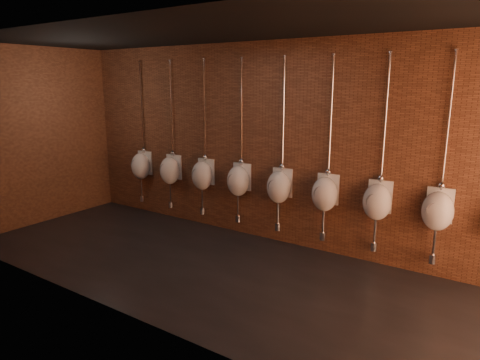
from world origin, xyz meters
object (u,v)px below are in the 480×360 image
at_px(urinal_4, 279,186).
at_px(urinal_3, 238,180).
at_px(urinal_1, 170,170).
at_px(urinal_2, 202,175).
at_px(urinal_0, 141,165).
at_px(urinal_7, 438,210).
at_px(urinal_5, 325,193).
at_px(urinal_6, 377,201).

bearing_deg(urinal_4, urinal_3, 180.00).
relative_size(urinal_1, urinal_2, 1.00).
height_order(urinal_0, urinal_7, same).
xyz_separation_m(urinal_2, urinal_5, (2.32, 0.00, 0.00)).
bearing_deg(urinal_1, urinal_3, 0.00).
bearing_deg(urinal_6, urinal_1, 180.00).
bearing_deg(urinal_2, urinal_4, 0.00).
xyz_separation_m(urinal_4, urinal_7, (2.32, 0.00, 0.00)).
bearing_deg(urinal_3, urinal_0, 180.00).
xyz_separation_m(urinal_1, urinal_2, (0.77, 0.00, 0.00)).
bearing_deg(urinal_4, urinal_5, 0.00).
distance_m(urinal_0, urinal_4, 3.09).
distance_m(urinal_6, urinal_7, 0.77).
bearing_deg(urinal_5, urinal_4, 180.00).
distance_m(urinal_2, urinal_6, 3.09).
xyz_separation_m(urinal_1, urinal_4, (2.32, 0.00, 0.00)).
distance_m(urinal_1, urinal_3, 1.55).
distance_m(urinal_0, urinal_2, 1.55).
bearing_deg(urinal_5, urinal_6, 0.00).
distance_m(urinal_3, urinal_5, 1.55).
distance_m(urinal_2, urinal_7, 3.86).
height_order(urinal_2, urinal_5, same).
bearing_deg(urinal_0, urinal_4, 0.00).
relative_size(urinal_1, urinal_6, 1.00).
relative_size(urinal_3, urinal_6, 1.00).
bearing_deg(urinal_6, urinal_3, 180.00).
xyz_separation_m(urinal_4, urinal_6, (1.55, 0.00, 0.00)).
bearing_deg(urinal_1, urinal_5, 0.00).
distance_m(urinal_2, urinal_4, 1.55).
distance_m(urinal_3, urinal_6, 2.32).
bearing_deg(urinal_3, urinal_1, 180.00).
distance_m(urinal_4, urinal_5, 0.77).
distance_m(urinal_0, urinal_7, 5.41).
bearing_deg(urinal_5, urinal_2, 180.00).
height_order(urinal_2, urinal_7, same).
height_order(urinal_1, urinal_7, same).
height_order(urinal_4, urinal_5, same).
bearing_deg(urinal_7, urinal_6, 180.00).
relative_size(urinal_0, urinal_6, 1.00).
bearing_deg(urinal_5, urinal_7, 0.00).
height_order(urinal_2, urinal_4, same).
height_order(urinal_4, urinal_7, same).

